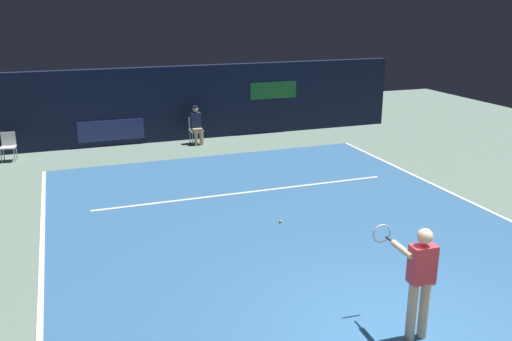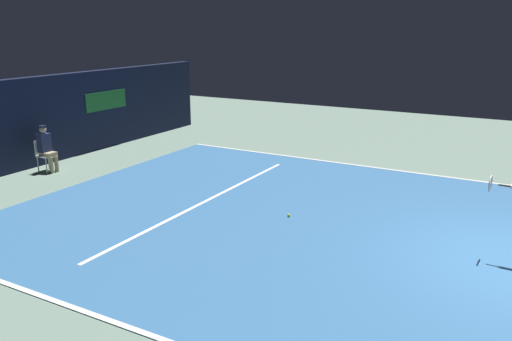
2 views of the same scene
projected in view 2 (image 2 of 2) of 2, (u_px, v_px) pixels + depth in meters
The scene contains 8 objects.
ground_plane at pixel (281, 217), 11.42m from camera, with size 30.83×30.83×0.00m, color slate.
court_surface at pixel (281, 216), 11.42m from camera, with size 9.95×11.47×0.01m, color #336699.
line_sideline_left at pixel (355, 165), 15.56m from camera, with size 0.10×11.47×0.01m, color white.
line_sideline_right at pixel (123, 325), 7.27m from camera, with size 0.10×11.47×0.01m, color white.
line_service at pixel (205, 201), 12.36m from camera, with size 7.76×0.10×0.01m, color white.
back_wall at pixel (23, 124), 14.95m from camera, with size 15.74×0.33×2.60m.
line_judge_on_chair at pixel (46, 148), 14.76m from camera, with size 0.45×0.54×1.32m.
tennis_ball at pixel (289, 215), 11.37m from camera, with size 0.07×0.07×0.07m, color #CCE033.
Camera 2 is at (-9.63, -0.00, 4.06)m, focal length 36.65 mm.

